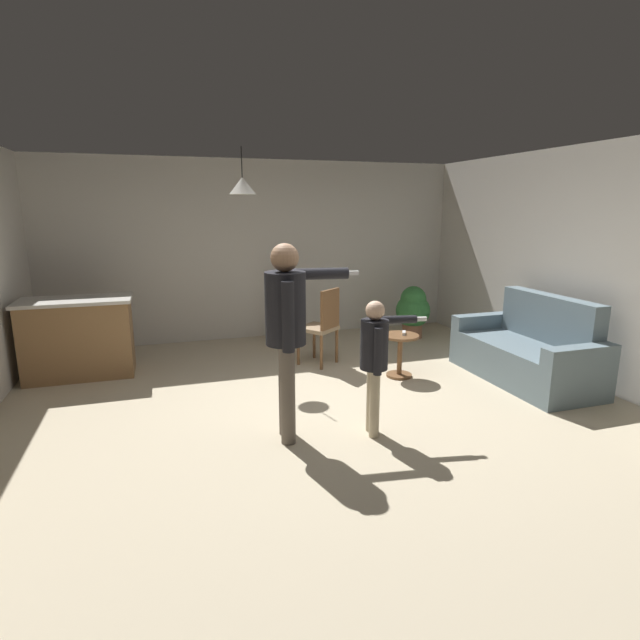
{
  "coord_description": "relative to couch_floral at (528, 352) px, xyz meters",
  "views": [
    {
      "loc": [
        -1.45,
        -4.42,
        2.0
      ],
      "look_at": [
        -0.11,
        -0.23,
        1.0
      ],
      "focal_mm": 27.93,
      "sensor_mm": 36.0,
      "label": 1
    }
  ],
  "objects": [
    {
      "name": "potted_plant_corner",
      "position": [
        -0.36,
        2.17,
        0.12
      ],
      "size": [
        0.53,
        0.53,
        0.81
      ],
      "color": "brown",
      "rests_on": "ground"
    },
    {
      "name": "wall_back",
      "position": [
        -2.6,
        3.02,
        1.02
      ],
      "size": [
        6.4,
        0.1,
        2.7
      ],
      "primitive_type": "cube",
      "color": "beige",
      "rests_on": "ground"
    },
    {
      "name": "ceiling_light_pendant",
      "position": [
        -3.06,
        1.5,
        1.92
      ],
      "size": [
        0.32,
        0.32,
        0.55
      ],
      "color": "silver"
    },
    {
      "name": "wall_right",
      "position": [
        0.6,
        -0.18,
        1.02
      ],
      "size": [
        0.1,
        6.4,
        2.7
      ],
      "primitive_type": "cube",
      "color": "beige",
      "rests_on": "ground"
    },
    {
      "name": "couch_floral",
      "position": [
        0.0,
        0.0,
        0.0
      ],
      "size": [
        0.85,
        1.8,
        1.0
      ],
      "rotation": [
        0.0,
        0.0,
        1.57
      ],
      "color": "slate",
      "rests_on": "ground"
    },
    {
      "name": "dining_chair_by_counter",
      "position": [
        -2.44,
        2.27,
        0.21
      ],
      "size": [
        0.55,
        0.55,
        1.0
      ],
      "rotation": [
        0.0,
        0.0,
        5.09
      ],
      "color": "brown",
      "rests_on": "ground"
    },
    {
      "name": "ground",
      "position": [
        -2.6,
        -0.18,
        -0.33
      ],
      "size": [
        7.68,
        7.68,
        0.0
      ],
      "primitive_type": "plane",
      "color": "beige"
    },
    {
      "name": "spare_remote_on_table",
      "position": [
        -1.34,
        0.56,
        0.21
      ],
      "size": [
        0.09,
        0.13,
        0.04
      ],
      "primitive_type": "cube",
      "rotation": [
        0.0,
        0.0,
        2.64
      ],
      "color": "white",
      "rests_on": "side_table_by_couch"
    },
    {
      "name": "side_table_by_couch",
      "position": [
        -1.39,
        0.56,
        -0.0
      ],
      "size": [
        0.44,
        0.44,
        0.52
      ],
      "color": "brown",
      "rests_on": "ground"
    },
    {
      "name": "person_adult",
      "position": [
        -3.07,
        -0.64,
        0.73
      ],
      "size": [
        0.87,
        0.49,
        1.72
      ],
      "rotation": [
        0.0,
        0.0,
        -1.71
      ],
      "color": "#60564C",
      "rests_on": "ground"
    },
    {
      "name": "person_child",
      "position": [
        -2.32,
        -0.78,
        0.43
      ],
      "size": [
        0.65,
        0.35,
        1.22
      ],
      "rotation": [
        0.0,
        0.0,
        -1.76
      ],
      "color": "tan",
      "rests_on": "ground"
    },
    {
      "name": "kitchen_counter",
      "position": [
        -5.05,
        1.76,
        0.15
      ],
      "size": [
        1.26,
        0.66,
        0.95
      ],
      "color": "olive",
      "rests_on": "ground"
    },
    {
      "name": "dining_chair_near_wall",
      "position": [
        -2.13,
        1.28,
        0.21
      ],
      "size": [
        0.59,
        0.59,
        1.0
      ],
      "rotation": [
        0.0,
        0.0,
        0.66
      ],
      "color": "brown",
      "rests_on": "ground"
    }
  ]
}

